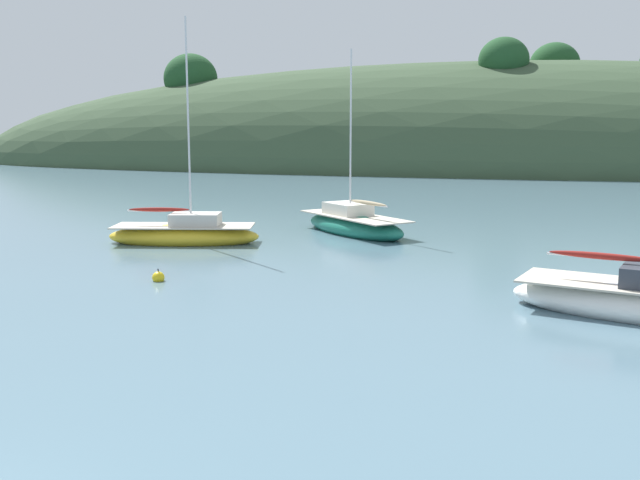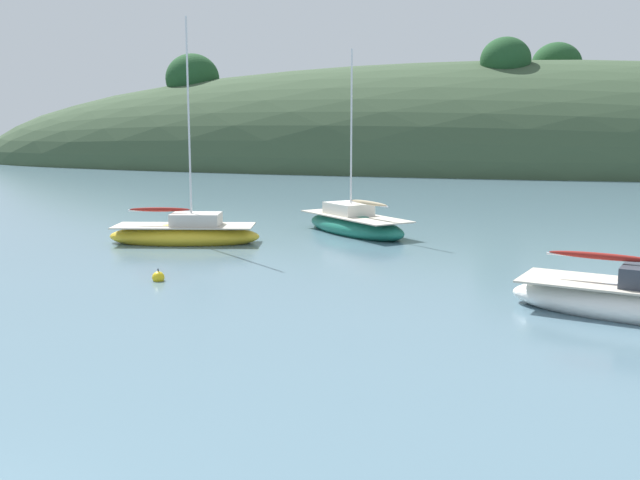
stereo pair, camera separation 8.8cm
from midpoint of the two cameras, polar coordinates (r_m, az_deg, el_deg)
far_shoreline_hill at (r=95.36m, az=11.85°, el=5.63°), size 150.00×36.00×30.29m
sailboat_blue_center at (r=36.98m, az=2.62°, el=1.25°), size 7.38×7.05×9.56m
sailboat_navy_dinghy at (r=34.37m, az=-10.75°, el=0.47°), size 7.46×4.18×10.60m
mooring_buoy_inner at (r=26.20m, az=-12.81°, el=-2.93°), size 0.44×0.44×0.54m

